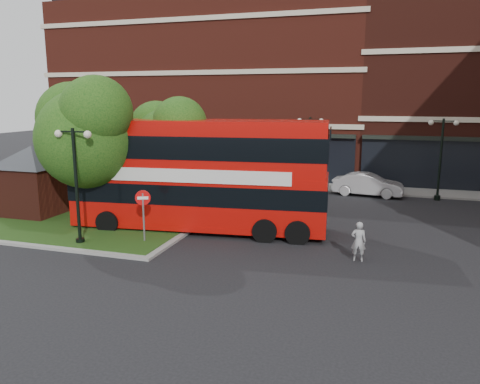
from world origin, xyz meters
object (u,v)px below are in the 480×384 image
(car_silver, at_px, (284,180))
(car_white, at_px, (368,185))
(woman, at_px, (359,241))
(bus, at_px, (199,168))

(car_silver, relative_size, car_white, 1.05)
(woman, relative_size, car_silver, 0.34)
(bus, xyz_separation_m, car_white, (7.36, 10.64, -2.27))
(bus, relative_size, car_silver, 2.63)
(bus, bearing_deg, car_white, 49.35)
(bus, distance_m, car_silver, 10.89)
(car_silver, distance_m, car_white, 5.51)
(bus, distance_m, woman, 8.17)
(bus, height_order, car_silver, bus)
(woman, bearing_deg, bus, -18.22)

